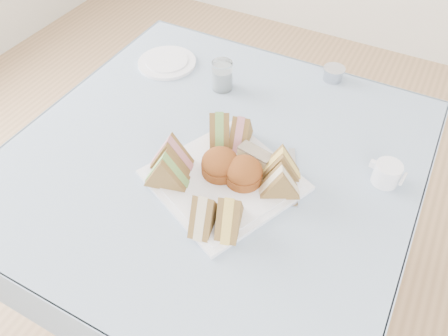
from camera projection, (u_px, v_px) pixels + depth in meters
The scene contains 21 objects.
floor at pixel (217, 290), 1.68m from camera, with size 4.00×4.00×0.00m, color #9E7751.
table at pixel (216, 236), 1.41m from camera, with size 0.90×0.90×0.74m, color brown.
tablecloth at pixel (214, 155), 1.14m from camera, with size 1.02×1.02×0.01m, color #9EAAC7.
serving_plate at pixel (224, 180), 1.06m from camera, with size 0.31×0.31×0.01m, color white.
sandwich_fl_a at pixel (171, 152), 1.05m from camera, with size 0.11×0.05×0.09m, color olive, non-canonical shape.
sandwich_fl_b at pixel (166, 169), 1.02m from camera, with size 0.11×0.05×0.09m, color olive, non-canonical shape.
sandwich_fr_a at pixel (229, 212), 0.93m from camera, with size 0.10×0.05×0.09m, color olive, non-canonical shape.
sandwich_fr_b at pixel (204, 210), 0.94m from camera, with size 0.10×0.05×0.09m, color olive, non-canonical shape.
sandwich_bl_a at pixel (219, 127), 1.12m from camera, with size 0.11×0.05×0.10m, color olive, non-canonical shape.
sandwich_bl_b at pixel (241, 130), 1.12m from camera, with size 0.10×0.05×0.09m, color olive, non-canonical shape.
sandwich_br_a at pixel (280, 181), 1.00m from camera, with size 0.10×0.04×0.09m, color olive, non-canonical shape.
sandwich_br_b at pixel (281, 163), 1.04m from camera, with size 0.10×0.05×0.09m, color olive, non-canonical shape.
scone_left at pixel (220, 164), 1.05m from camera, with size 0.09×0.09×0.06m, color brown.
scone_right at pixel (244, 172), 1.03m from camera, with size 0.09×0.09×0.06m, color brown.
pastry_slice at pixel (255, 157), 1.08m from camera, with size 0.09×0.04×0.04m, color #C5B594.
side_plate at pixel (167, 63), 1.41m from camera, with size 0.19×0.19×0.01m, color white.
water_glass at pixel (222, 75), 1.29m from camera, with size 0.06×0.06×0.09m, color white.
tea_strainer at pixel (333, 74), 1.34m from camera, with size 0.07×0.07×0.04m, color #ABADB6.
knife at pixel (293, 176), 1.08m from camera, with size 0.02×0.19×0.00m, color #ABADB6.
fork at pixel (261, 209), 1.01m from camera, with size 0.01×0.16×0.00m, color #ABADB6.
creamer_jug at pixel (387, 174), 1.05m from camera, with size 0.06×0.06×0.06m, color white.
Camera 1 is at (0.40, -0.69, 1.55)m, focal length 35.00 mm.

